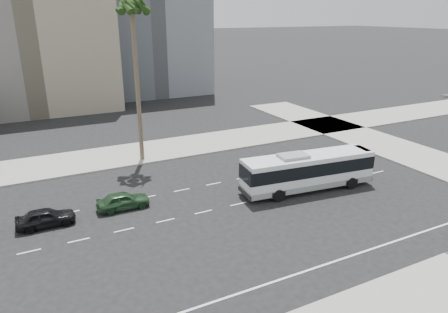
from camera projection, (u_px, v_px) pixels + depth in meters
ground at (238, 204)px, 31.99m from camera, size 700.00×700.00×0.00m
sidewalk_north at (171, 148)px, 45.00m from camera, size 120.00×7.00×0.15m
cross_block_east at (428, 160)px, 41.31m from camera, size 7.00×60.00×0.15m
midrise_beige_west at (27, 49)px, 61.75m from camera, size 24.00×18.00×18.00m
midrise_gray_center at (141, 20)px, 74.81m from camera, size 20.00×20.00×26.00m
city_bus at (308, 170)px, 34.14m from camera, size 11.69×3.75×3.30m
car_a at (123, 200)px, 31.07m from camera, size 1.68×3.99×1.35m
car_b at (46, 218)px, 28.49m from camera, size 1.67×3.97×1.34m
palm_near at (132, 9)px, 36.72m from camera, size 4.74×4.74×15.97m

